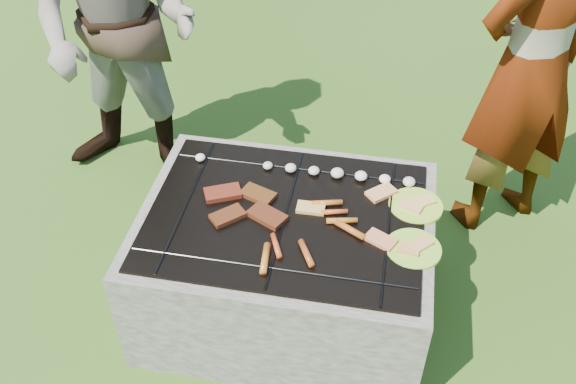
# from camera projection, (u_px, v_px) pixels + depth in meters

# --- Properties ---
(lawn) EXTENTS (60.00, 60.00, 0.00)m
(lawn) POSITION_uv_depth(u_px,v_px,m) (286.00, 302.00, 3.23)
(lawn) COLOR #244411
(lawn) RESTS_ON ground
(fire_pit) EXTENTS (1.30, 1.00, 0.62)m
(fire_pit) POSITION_uv_depth(u_px,v_px,m) (286.00, 265.00, 3.04)
(fire_pit) COLOR #A1998E
(fire_pit) RESTS_ON ground
(mushrooms) EXTENTS (1.05, 0.06, 0.04)m
(mushrooms) POSITION_uv_depth(u_px,v_px,m) (330.00, 172.00, 3.01)
(mushrooms) COLOR white
(mushrooms) RESTS_ON fire_pit
(pork_slabs) EXTENTS (0.42, 0.31, 0.02)m
(pork_slabs) POSITION_uv_depth(u_px,v_px,m) (245.00, 204.00, 2.85)
(pork_slabs) COLOR #9B301C
(pork_slabs) RESTS_ON fire_pit
(sausages) EXTENTS (0.41, 0.49, 0.03)m
(sausages) POSITION_uv_depth(u_px,v_px,m) (312.00, 234.00, 2.71)
(sausages) COLOR orange
(sausages) RESTS_ON fire_pit
(bread_on_grate) EXTENTS (0.46, 0.44, 0.02)m
(bread_on_grate) POSITION_uv_depth(u_px,v_px,m) (360.00, 212.00, 2.82)
(bread_on_grate) COLOR #CCBC68
(bread_on_grate) RESTS_ON fire_pit
(plate_far) EXTENTS (0.25, 0.25, 0.03)m
(plate_far) POSITION_uv_depth(u_px,v_px,m) (416.00, 206.00, 2.87)
(plate_far) COLOR #FFFE3C
(plate_far) RESTS_ON fire_pit
(plate_near) EXTENTS (0.30, 0.30, 0.03)m
(plate_near) POSITION_uv_depth(u_px,v_px,m) (414.00, 249.00, 2.67)
(plate_near) COLOR #D6FF3C
(plate_near) RESTS_ON fire_pit
(cook) EXTENTS (0.84, 0.78, 1.92)m
(cook) POSITION_uv_depth(u_px,v_px,m) (532.00, 67.00, 3.08)
(cook) COLOR gray
(cook) RESTS_ON ground
(bystander) EXTENTS (1.03, 0.85, 1.95)m
(bystander) POSITION_uv_depth(u_px,v_px,m) (117.00, 28.00, 3.36)
(bystander) COLOR gray
(bystander) RESTS_ON ground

